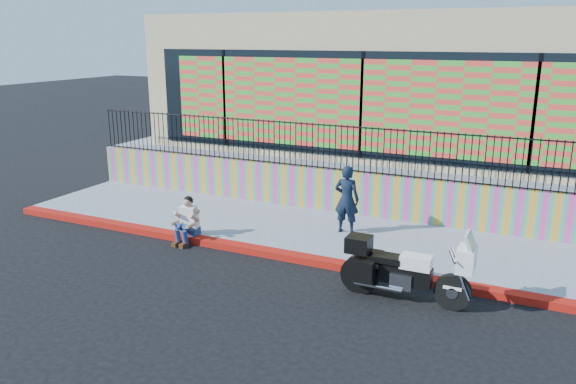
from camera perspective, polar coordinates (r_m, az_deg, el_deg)
The scene contains 10 objects.
ground at distance 12.02m, azimuth 0.84°, elevation -6.99°, with size 90.00×90.00×0.00m, color black.
red_curb at distance 12.00m, azimuth 0.84°, elevation -6.66°, with size 16.00×0.30×0.15m, color #A4110B.
sidewalk at distance 13.42m, azimuth 3.77°, elevation -4.24°, with size 16.00×3.00×0.15m, color gray.
mural_wall at distance 14.66m, azimuth 6.11°, elevation -0.02°, with size 16.00×0.20×1.10m, color #E03B98.
metal_fence at distance 14.40m, azimuth 6.25°, elevation 4.40°, with size 15.80×0.04×1.20m, color black, non-canonical shape.
elevated_platform at distance 19.44m, azimuth 11.11°, elevation 3.40°, with size 16.00×10.00×1.25m, color gray.
storefront_building at distance 18.87m, azimuth 11.36°, elevation 11.09°, with size 14.00×8.06×4.00m.
police_motorcycle at distance 10.32m, azimuth 11.63°, elevation -7.60°, with size 2.32×0.77×1.45m.
police_officer at distance 13.09m, azimuth 5.98°, elevation -0.75°, with size 0.59×0.39×1.61m, color black.
seated_man at distance 13.08m, azimuth -10.33°, elevation -3.26°, with size 0.54×0.71×1.06m.
Camera 1 is at (4.58, -10.12, 4.60)m, focal length 35.00 mm.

